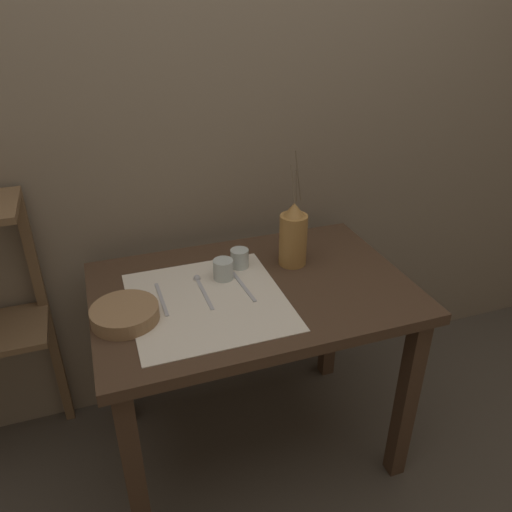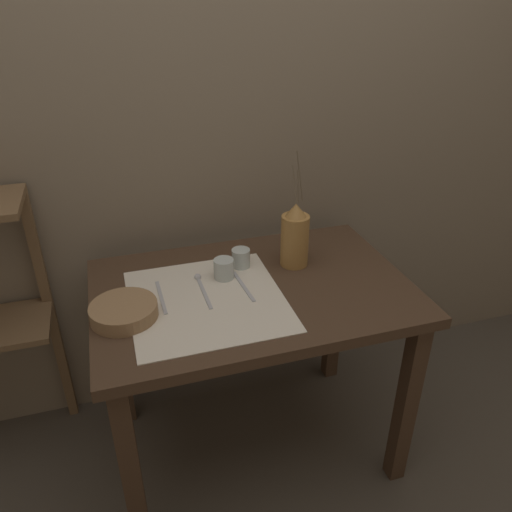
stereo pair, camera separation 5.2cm
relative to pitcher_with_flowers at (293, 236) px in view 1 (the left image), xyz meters
The scene contains 11 objects.
ground_plane 0.92m from the pitcher_with_flowers, 150.87° to the right, with size 12.00×12.00×0.00m, color #473F35.
stone_wall_back 0.52m from the pitcher_with_flowers, 118.12° to the left, with size 7.00×0.06×2.40m.
wooden_table 0.32m from the pitcher_with_flowers, 150.87° to the right, with size 1.10×0.73×0.78m.
linen_cloth 0.41m from the pitcher_with_flowers, 158.15° to the right, with size 0.51×0.52×0.00m.
pitcher_with_flowers is the anchor object (origin of this frame).
wooden_bowl 0.66m from the pitcher_with_flowers, 165.39° to the right, with size 0.21×0.21×0.05m.
glass_tumbler_near 0.29m from the pitcher_with_flowers, behind, with size 0.07×0.07×0.07m.
glass_tumbler_far 0.21m from the pitcher_with_flowers, 169.19° to the left, with size 0.07×0.07×0.07m.
knife_center 0.53m from the pitcher_with_flowers, behind, with size 0.01×0.20×0.00m.
spoon_outer 0.39m from the pitcher_with_flowers, behind, with size 0.02×0.22×0.02m.
fork_inner 0.27m from the pitcher_with_flowers, 155.49° to the right, with size 0.03×0.21×0.00m.
Camera 1 is at (-0.47, -1.39, 1.71)m, focal length 35.00 mm.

